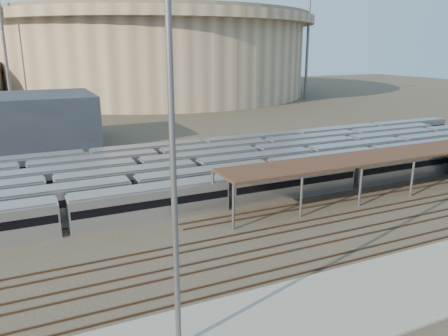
% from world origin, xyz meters
% --- Properties ---
extents(ground, '(420.00, 420.00, 0.00)m').
position_xyz_m(ground, '(0.00, 0.00, 0.00)').
color(ground, '#383026').
rests_on(ground, ground).
extents(apron, '(50.00, 9.00, 0.20)m').
position_xyz_m(apron, '(-5.00, -15.00, 0.10)').
color(apron, gray).
rests_on(apron, ground).
extents(subway_trains, '(126.51, 23.90, 3.60)m').
position_xyz_m(subway_trains, '(-2.20, 18.50, 1.80)').
color(subway_trains, '#B5B4B9').
rests_on(subway_trains, ground).
extents(inspection_shed, '(60.30, 6.00, 5.30)m').
position_xyz_m(inspection_shed, '(22.00, 4.00, 4.98)').
color(inspection_shed, '#59595E').
rests_on(inspection_shed, ground).
extents(empty_tracks, '(170.00, 9.62, 0.18)m').
position_xyz_m(empty_tracks, '(0.00, -5.00, 0.09)').
color(empty_tracks, '#4C3323').
rests_on(empty_tracks, ground).
extents(stadium, '(124.00, 124.00, 32.50)m').
position_xyz_m(stadium, '(25.00, 140.00, 16.47)').
color(stadium, tan).
rests_on(stadium, ground).
extents(floodlight_0, '(4.00, 1.00, 38.40)m').
position_xyz_m(floodlight_0, '(-30.00, 110.00, 20.65)').
color(floodlight_0, '#59595E').
rests_on(floodlight_0, ground).
extents(floodlight_2, '(4.00, 1.00, 38.40)m').
position_xyz_m(floodlight_2, '(70.00, 100.00, 20.65)').
color(floodlight_2, '#59595E').
rests_on(floodlight_2, ground).
extents(floodlight_3, '(4.00, 1.00, 38.40)m').
position_xyz_m(floodlight_3, '(-10.00, 160.00, 20.65)').
color(floodlight_3, '#59595E').
rests_on(floodlight_3, ground).
extents(yard_light_pole, '(0.81, 0.36, 22.29)m').
position_xyz_m(yard_light_pole, '(-19.54, -14.41, 11.43)').
color(yard_light_pole, '#59595E').
rests_on(yard_light_pole, apron).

